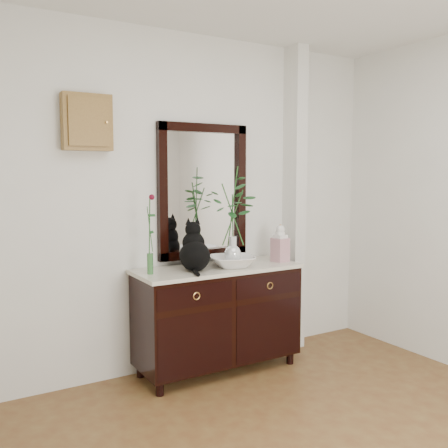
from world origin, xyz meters
TOP-DOWN VIEW (x-y plane):
  - wall_back at (0.00, 1.98)m, footprint 3.60×0.04m
  - pilaster at (1.00, 1.90)m, footprint 0.12×0.20m
  - sideboard at (0.10, 1.73)m, footprint 1.33×0.52m
  - wall_mirror at (0.10, 1.97)m, footprint 0.80×0.06m
  - key_cabinet at (-0.85, 1.94)m, footprint 0.35×0.10m
  - cat at (-0.12, 1.69)m, footprint 0.35×0.39m
  - lotus_bowl at (0.20, 1.67)m, footprint 0.45×0.45m
  - vase_branches at (0.20, 1.67)m, footprint 0.45×0.45m
  - bud_vase_rose at (-0.47, 1.73)m, footprint 0.09×0.09m
  - ginger_jar at (0.67, 1.67)m, footprint 0.13×0.13m

SIDE VIEW (x-z plane):
  - sideboard at x=0.10m, z-range 0.06..0.88m
  - lotus_bowl at x=0.20m, z-range 0.85..0.94m
  - ginger_jar at x=0.67m, z-range 0.85..1.17m
  - cat at x=-0.12m, z-range 0.85..1.23m
  - bud_vase_rose at x=-0.47m, z-range 0.85..1.45m
  - vase_branches at x=0.20m, z-range 0.87..1.65m
  - wall_back at x=0.00m, z-range 0.00..2.70m
  - pilaster at x=1.00m, z-range 0.00..2.70m
  - wall_mirror at x=0.10m, z-range 0.89..1.99m
  - key_cabinet at x=-0.85m, z-range 1.75..2.15m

